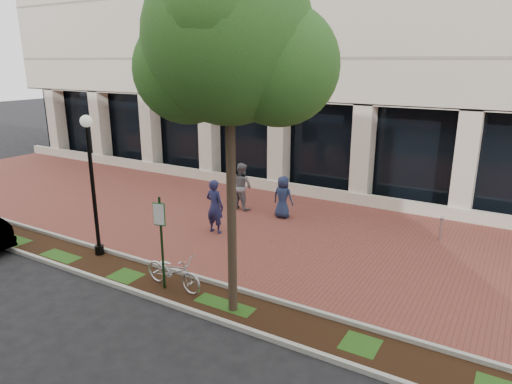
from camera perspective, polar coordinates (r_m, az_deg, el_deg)
The scene contains 13 objects.
ground at distance 16.80m, azimuth 0.97°, elevation -4.50°, with size 120.00×120.00×0.00m, color black.
brick_plaza at distance 16.79m, azimuth 0.97°, elevation -4.49°, with size 40.00×9.00×0.01m, color brown.
planting_strip at distance 12.90m, azimuth -10.95°, elevation -11.50°, with size 40.00×1.50×0.01m, color black.
curb_plaza_side at distance 13.37m, azimuth -8.81°, elevation -10.07°, with size 40.00×0.12×0.12m, color #A2A39A.
curb_street_side at distance 12.39m, azimuth -13.30°, elevation -12.57°, with size 40.00×0.12×0.12m, color #A2A39A.
parking_sign at distance 12.14m, azimuth -11.81°, elevation -4.91°, with size 0.34×0.07×2.59m.
lamppost at distance 14.65m, azimuth -19.81°, elevation 1.58°, with size 0.36×0.36×4.39m.
street_tree at distance 10.02m, azimuth -3.01°, elevation 17.29°, with size 4.35×3.63×8.18m.
locked_bicycle at distance 12.57m, azimuth -10.28°, elevation -9.72°, with size 0.66×1.89×0.99m, color silver.
pedestrian_left at distance 16.13m, azimuth -5.17°, elevation -1.80°, with size 0.71×0.46×1.94m, color #1D204A.
pedestrian_mid at distance 18.65m, azimuth -1.80°, elevation 0.74°, with size 0.94×0.73×1.94m, color slate.
pedestrian_right at distance 17.66m, azimuth 3.37°, elevation -0.64°, with size 0.81×0.53×1.66m, color #1C2848.
bollard at distance 16.69m, azimuth 22.13°, elevation -4.25°, with size 0.12×0.12×0.88m.
Camera 1 is at (7.79, -13.65, 5.93)m, focal length 32.00 mm.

